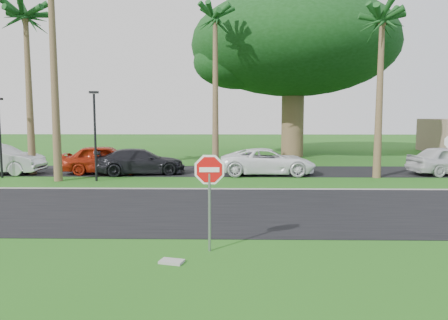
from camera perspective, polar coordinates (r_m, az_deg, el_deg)
ground at (r=14.33m, az=-3.28°, el=-8.06°), size 120.00×120.00×0.00m
road at (r=16.27m, az=-2.74°, el=-6.31°), size 120.00×8.00×0.02m
parking_strip at (r=26.60m, az=-1.24°, el=-1.45°), size 120.00×5.00×0.02m
curb at (r=20.23m, az=-1.98°, el=-3.79°), size 120.00×0.12×0.06m
stop_sign_near at (r=11.00m, az=-1.92°, el=-2.94°), size 1.05×0.07×2.62m
palm_left_mid at (r=27.90m, az=-24.49°, el=16.25°), size 5.00×5.00×10.00m
palm_center at (r=28.44m, az=-1.15°, el=17.58°), size 5.00×5.00×10.50m
palm_right_near at (r=25.57m, az=19.96°, el=16.31°), size 5.00×5.00×9.50m
canopy_tree at (r=36.60m, az=9.10°, el=14.58°), size 16.50×16.50×13.12m
streetlight_left at (r=26.54m, az=-27.24°, el=3.25°), size 0.45×0.25×4.34m
streetlight_right at (r=23.46m, az=-16.50°, el=3.77°), size 0.45×0.25×4.64m
car_red at (r=26.35m, az=-15.23°, el=0.07°), size 5.12×2.57×1.67m
car_dark at (r=25.56m, az=-10.83°, el=-0.23°), size 5.36×3.02×1.47m
car_minivan at (r=25.04m, az=5.73°, el=-0.25°), size 5.42×2.54×1.50m
utility_slab at (r=10.62m, az=-6.85°, el=-13.03°), size 0.62×0.48×0.06m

